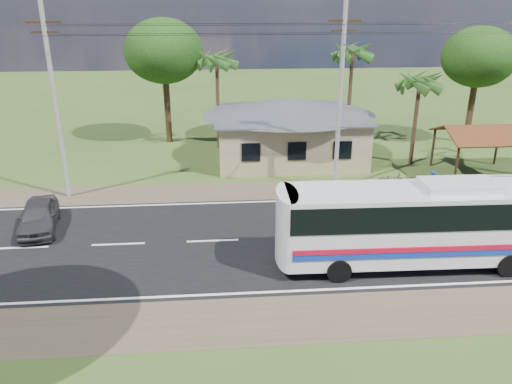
% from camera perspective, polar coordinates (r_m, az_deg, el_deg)
% --- Properties ---
extents(ground, '(120.00, 120.00, 0.00)m').
position_cam_1_polar(ground, '(24.73, 5.54, -5.22)').
color(ground, '#2F4B1A').
rests_on(ground, ground).
extents(road, '(120.00, 16.00, 0.03)m').
position_cam_1_polar(road, '(24.72, 5.54, -5.20)').
color(road, black).
rests_on(road, ground).
extents(house, '(12.40, 10.00, 5.00)m').
position_cam_1_polar(house, '(36.08, 3.75, 7.96)').
color(house, tan).
rests_on(house, ground).
extents(waiting_shed, '(5.20, 4.48, 3.35)m').
position_cam_1_polar(waiting_shed, '(35.72, 24.37, 6.08)').
color(waiting_shed, '#342413').
rests_on(waiting_shed, ground).
extents(concrete_barrier, '(7.00, 0.30, 0.90)m').
position_cam_1_polar(concrete_barrier, '(33.45, 24.54, 0.98)').
color(concrete_barrier, '#9E9E99').
rests_on(concrete_barrier, ground).
extents(utility_poles, '(32.80, 2.22, 11.00)m').
position_cam_1_polar(utility_poles, '(29.48, 8.98, 10.89)').
color(utility_poles, '#9E9E99').
rests_on(utility_poles, ground).
extents(palm_near, '(2.80, 2.80, 6.70)m').
position_cam_1_polar(palm_near, '(35.84, 18.22, 11.87)').
color(palm_near, '#47301E').
rests_on(palm_near, ground).
extents(palm_mid, '(2.80, 2.80, 8.20)m').
position_cam_1_polar(palm_mid, '(38.76, 10.98, 15.35)').
color(palm_mid, '#47301E').
rests_on(palm_mid, ground).
extents(palm_far, '(2.80, 2.80, 7.70)m').
position_cam_1_polar(palm_far, '(37.96, -4.51, 14.81)').
color(palm_far, '#47301E').
rests_on(palm_far, ground).
extents(tree_behind_house, '(6.00, 6.00, 9.61)m').
position_cam_1_polar(tree_behind_house, '(40.09, -10.49, 15.52)').
color(tree_behind_house, '#47301E').
rests_on(tree_behind_house, ground).
extents(tree_behind_shed, '(5.60, 5.60, 9.02)m').
position_cam_1_polar(tree_behind_shed, '(42.97, 24.12, 13.87)').
color(tree_behind_shed, '#47301E').
rests_on(tree_behind_shed, ground).
extents(coach_bus, '(12.53, 2.91, 3.87)m').
position_cam_1_polar(coach_bus, '(22.61, 19.33, -2.88)').
color(coach_bus, silver).
rests_on(coach_bus, ground).
extents(motorcycle, '(1.71, 0.85, 0.86)m').
position_cam_1_polar(motorcycle, '(32.14, 15.21, 1.39)').
color(motorcycle, black).
rests_on(motorcycle, ground).
extents(person, '(0.64, 0.51, 1.52)m').
position_cam_1_polar(person, '(31.30, 19.41, 1.00)').
color(person, navy).
rests_on(person, ground).
extents(small_car, '(2.52, 4.60, 1.48)m').
position_cam_1_polar(small_car, '(27.43, -23.61, -2.54)').
color(small_car, '#2B2B2D').
rests_on(small_car, ground).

